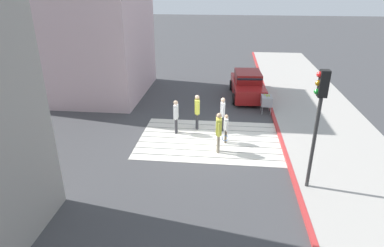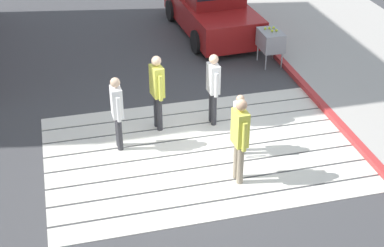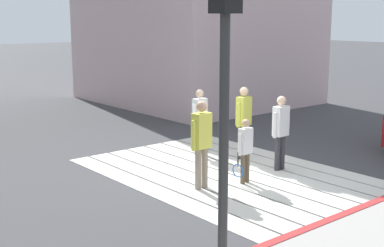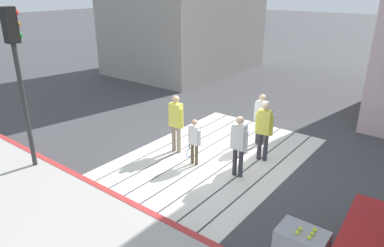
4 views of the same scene
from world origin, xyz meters
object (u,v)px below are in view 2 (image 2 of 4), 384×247
at_px(car_parked_near_curb, 211,9).
at_px(tennis_ball_cart, 271,40).
at_px(pedestrian_teen_behind, 213,84).
at_px(pedestrian_adult_lead, 117,108).
at_px(pedestrian_adult_side, 240,135).
at_px(pedestrian_child_with_racket, 239,121).
at_px(pedestrian_adult_trailing, 157,87).

relative_size(car_parked_near_curb, tennis_ball_cart, 4.32).
bearing_deg(pedestrian_teen_behind, pedestrian_adult_lead, 12.99).
xyz_separation_m(tennis_ball_cart, pedestrian_adult_side, (2.47, 4.82, 0.34)).
distance_m(tennis_ball_cart, pedestrian_child_with_racket, 4.48).
bearing_deg(tennis_ball_cart, pedestrian_child_with_racket, 61.06).
height_order(tennis_ball_cart, pedestrian_child_with_racket, pedestrian_child_with_racket).
xyz_separation_m(pedestrian_adult_side, pedestrian_child_with_racket, (-0.30, -0.91, -0.27)).
distance_m(pedestrian_adult_trailing, pedestrian_teen_behind, 1.23).
bearing_deg(pedestrian_adult_trailing, car_parked_near_curb, -117.33).
bearing_deg(car_parked_near_curb, pedestrian_adult_lead, 57.83).
relative_size(tennis_ball_cart, pedestrian_child_with_racket, 0.76).
bearing_deg(pedestrian_teen_behind, pedestrian_adult_side, 86.88).
height_order(pedestrian_adult_trailing, pedestrian_child_with_racket, pedestrian_adult_trailing).
distance_m(car_parked_near_curb, pedestrian_adult_side, 7.62).
relative_size(pedestrian_adult_trailing, pedestrian_teen_behind, 1.04).
xyz_separation_m(pedestrian_adult_lead, pedestrian_teen_behind, (-2.17, -0.50, 0.02)).
xyz_separation_m(pedestrian_adult_lead, pedestrian_adult_side, (-2.05, 1.70, 0.08)).
xyz_separation_m(pedestrian_adult_lead, pedestrian_child_with_racket, (-2.35, 0.79, -0.19)).
xyz_separation_m(pedestrian_adult_trailing, pedestrian_adult_side, (-1.10, 2.28, 0.02)).
distance_m(car_parked_near_curb, pedestrian_child_with_racket, 6.66).
relative_size(pedestrian_teen_behind, pedestrian_child_with_racket, 1.24).
bearing_deg(pedestrian_adult_side, pedestrian_adult_lead, -39.70).
bearing_deg(tennis_ball_cart, pedestrian_teen_behind, 48.17).
bearing_deg(pedestrian_adult_side, tennis_ball_cart, -117.11).
distance_m(car_parked_near_curb, pedestrian_teen_behind, 5.45).
xyz_separation_m(tennis_ball_cart, pedestrian_child_with_racket, (2.17, 3.92, 0.07)).
relative_size(pedestrian_adult_side, pedestrian_child_with_racket, 1.32).
xyz_separation_m(pedestrian_adult_trailing, pedestrian_child_with_racket, (-1.41, 1.37, -0.25)).
height_order(pedestrian_adult_lead, pedestrian_adult_trailing, pedestrian_adult_trailing).
distance_m(pedestrian_adult_lead, pedestrian_adult_trailing, 1.11).
height_order(car_parked_near_curb, pedestrian_adult_side, pedestrian_adult_side).
xyz_separation_m(pedestrian_teen_behind, pedestrian_child_with_racket, (-0.18, 1.29, -0.21)).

